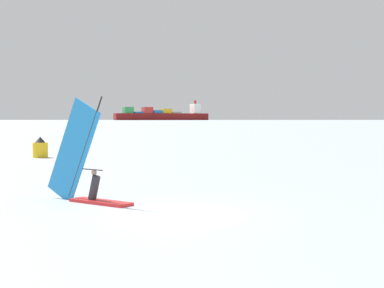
# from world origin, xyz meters

# --- Properties ---
(ground_plane) EXTENTS (4000.00, 4000.00, 0.00)m
(ground_plane) POSITION_xyz_m (0.00, 0.00, 0.00)
(ground_plane) COLOR #9EA8B2
(windsurfer) EXTENTS (3.13, 3.67, 4.33)m
(windsurfer) POSITION_xyz_m (-2.80, 3.50, 1.07)
(windsurfer) COLOR red
(windsurfer) RESTS_ON ground_plane
(cargo_ship) EXTENTS (157.32, 35.41, 33.47)m
(cargo_ship) POSITION_xyz_m (183.85, 885.02, 8.57)
(cargo_ship) COLOR maroon
(cargo_ship) RESTS_ON ground_plane
(distant_headland) EXTENTS (1052.46, 399.77, 32.29)m
(distant_headland) POSITION_xyz_m (334.59, 1678.63, 16.15)
(distant_headland) COLOR #756B56
(distant_headland) RESTS_ON ground_plane
(channel_buoy) EXTENTS (1.26, 1.26, 1.75)m
(channel_buoy) POSITION_xyz_m (-4.76, 29.28, 0.77)
(channel_buoy) COLOR yellow
(channel_buoy) RESTS_ON ground_plane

